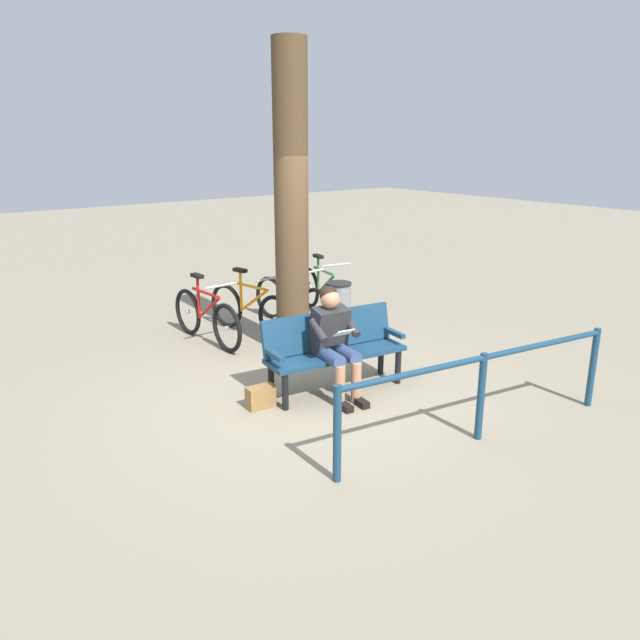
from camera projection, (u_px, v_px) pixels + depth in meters
ground_plane at (314, 396)px, 6.72m from camera, size 40.00×40.00×0.00m
bench at (333, 345)px, 6.78m from camera, size 1.65×0.70×0.87m
person_reading at (334, 337)px, 6.56m from camera, size 0.53×0.80×1.20m
handbag at (261, 397)px, 6.39m from camera, size 0.31×0.16×0.24m
tree_trunk at (291, 204)px, 7.59m from camera, size 0.43×0.43×3.84m
litter_bin at (338, 312)px, 8.35m from camera, size 0.35×0.35×0.84m
bicycle_blue at (323, 293)px, 9.66m from camera, size 0.50×1.66×0.94m
bicycle_black at (292, 302)px, 9.13m from camera, size 0.48×1.67×0.94m
bicycle_red at (250, 310)px, 8.70m from camera, size 0.52×1.66×0.94m
bicycle_purple at (206, 317)px, 8.34m from camera, size 0.48×1.68×0.94m
railing_fence at (482, 380)px, 5.60m from camera, size 3.11×0.54×0.85m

